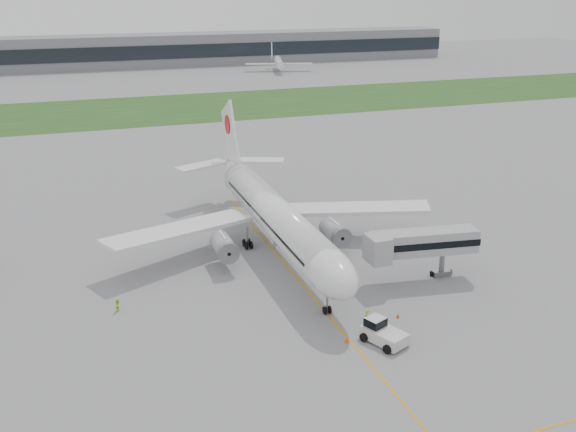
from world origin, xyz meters
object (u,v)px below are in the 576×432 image
object	(u,v)px
airliner	(273,213)
ground_crew_near	(367,317)
jet_bridge	(417,244)
pushback_tug	(382,332)

from	to	relation	value
airliner	ground_crew_near	xyz separation A→B (m)	(3.19, -23.66, -4.73)
airliner	jet_bridge	world-z (taller)	airliner
airliner	pushback_tug	distance (m)	27.98
jet_bridge	ground_crew_near	xyz separation A→B (m)	(-10.91, -8.26, -4.11)
pushback_tug	jet_bridge	bearing A→B (deg)	24.73
airliner	ground_crew_near	size ratio (longest dim) A/B	28.99
airliner	ground_crew_near	distance (m)	24.33
jet_bridge	airliner	bearing A→B (deg)	140.62
jet_bridge	ground_crew_near	distance (m)	14.29
jet_bridge	pushback_tug	bearing A→B (deg)	-124.23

